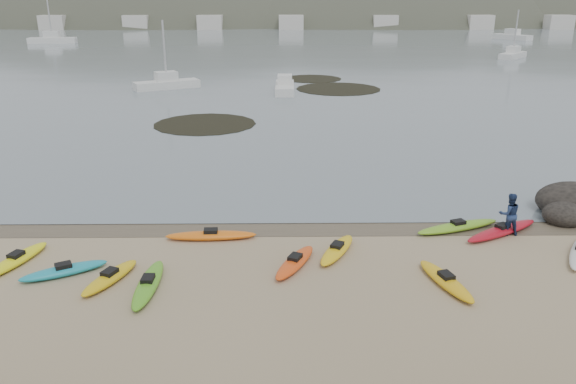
{
  "coord_description": "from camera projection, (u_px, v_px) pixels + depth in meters",
  "views": [
    {
      "loc": [
        -0.29,
        -22.93,
        9.59
      ],
      "look_at": [
        0.0,
        0.0,
        1.5
      ],
      "focal_mm": 35.0,
      "sensor_mm": 36.0,
      "label": 1
    }
  ],
  "objects": [
    {
      "name": "far_town",
      "position": [
        303.0,
        22.0,
        160.94
      ],
      "size": [
        199.0,
        5.0,
        4.0
      ],
      "color": "beige",
      "rests_on": "ground"
    },
    {
      "name": "person_east",
      "position": [
        509.0,
        214.0,
        23.46
      ],
      "size": [
        0.9,
        0.71,
        1.83
      ],
      "primitive_type": "imported",
      "rotation": [
        0.0,
        0.0,
        3.16
      ],
      "color": "navy",
      "rests_on": "ground"
    },
    {
      "name": "ground",
      "position": [
        288.0,
        224.0,
        24.82
      ],
      "size": [
        600.0,
        600.0,
        0.0
      ],
      "primitive_type": "plane",
      "color": "tan",
      "rests_on": "ground"
    },
    {
      "name": "kelp_mats",
      "position": [
        297.0,
        95.0,
        56.51
      ],
      "size": [
        20.57,
        32.17,
        0.04
      ],
      "color": "black",
      "rests_on": "water"
    },
    {
      "name": "water",
      "position": [
        281.0,
        13.0,
        307.68
      ],
      "size": [
        1200.0,
        1200.0,
        0.0
      ],
      "primitive_type": "plane",
      "color": "slate",
      "rests_on": "ground"
    },
    {
      "name": "far_hills",
      "position": [
        385.0,
        65.0,
        213.47
      ],
      "size": [
        550.0,
        135.0,
        80.0
      ],
      "color": "#384235",
      "rests_on": "ground"
    },
    {
      "name": "kayaks",
      "position": [
        308.0,
        254.0,
        21.56
      ],
      "size": [
        23.7,
        7.72,
        0.34
      ],
      "color": "#59AE22",
      "rests_on": "ground"
    },
    {
      "name": "wet_sand",
      "position": [
        288.0,
        226.0,
        24.53
      ],
      "size": [
        60.0,
        60.0,
        0.0
      ],
      "primitive_type": "plane",
      "color": "brown",
      "rests_on": "ground"
    },
    {
      "name": "moored_boats",
      "position": [
        296.0,
        48.0,
        100.59
      ],
      "size": [
        107.38,
        78.79,
        1.32
      ],
      "color": "silver",
      "rests_on": "ground"
    }
  ]
}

